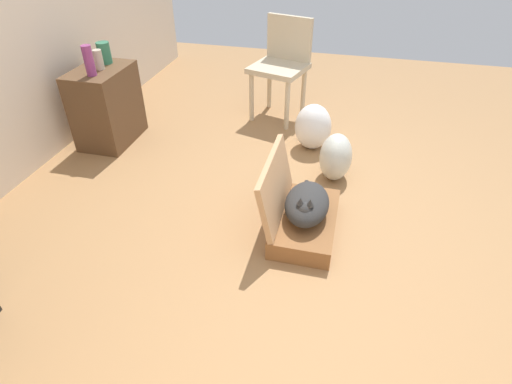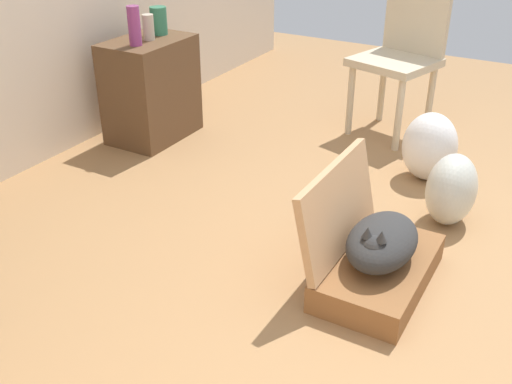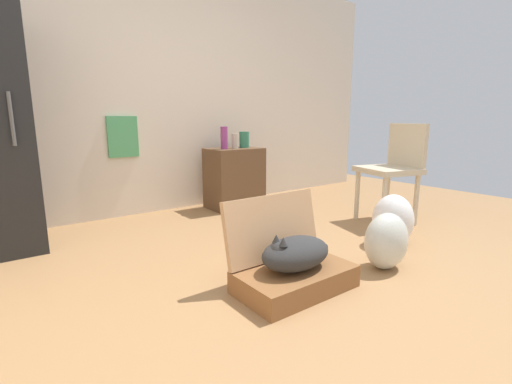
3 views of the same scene
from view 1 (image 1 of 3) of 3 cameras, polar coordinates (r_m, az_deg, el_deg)
The scene contains 11 objects.
ground_plane at distance 2.80m, azimuth 5.96°, elevation -5.31°, with size 7.68×7.68×0.00m, color #9E7247.
suitcase_base at distance 2.76m, azimuth 6.81°, elevation -4.18°, with size 0.67×0.39×0.13m, color brown.
suitcase_lid at distance 2.63m, azimuth 2.72°, elevation 0.84°, with size 0.67×0.39×0.04m, color tan.
cat at distance 2.66m, azimuth 7.02°, elevation -1.63°, with size 0.52×0.28×0.22m.
plastic_bag_white at distance 3.25m, azimuth 10.92°, elevation 4.76°, with size 0.32×0.25×0.37m, color silver.
plastic_bag_clear at distance 3.64m, azimuth 7.86°, elevation 8.89°, with size 0.29×0.31×0.40m, color white.
side_table at distance 3.91m, azimuth -19.87°, elevation 11.09°, with size 0.58×0.40×0.66m, color brown.
vase_tall at distance 3.62m, azimuth -22.04°, elevation 16.43°, with size 0.08×0.08×0.23m, color #8C387A.
vase_short at distance 3.88m, azimuth -20.19°, elevation 17.55°, with size 0.11×0.11×0.17m, color #2D7051.
vase_round at distance 3.76m, azimuth -20.88°, elevation 16.68°, with size 0.07×0.07×0.16m, color #B7AD99.
chair at distance 4.11m, azimuth 3.61°, elevation 17.34°, with size 0.57×0.58×0.93m.
Camera 1 is at (-2.10, -0.22, 1.83)m, focal length 29.03 mm.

